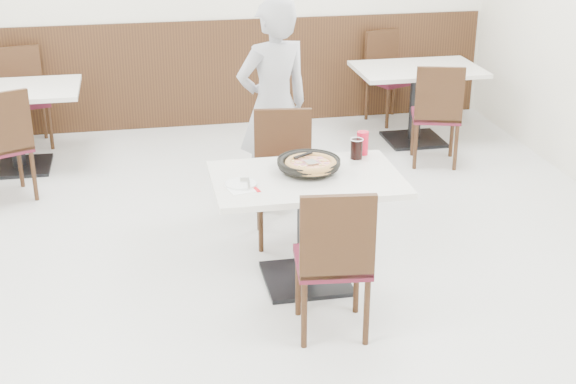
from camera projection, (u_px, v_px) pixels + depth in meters
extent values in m
plane|color=#ABABA7|center=(261.00, 280.00, 5.38)|extent=(7.00, 7.00, 0.00)
cube|color=black|center=(206.00, 74.00, 8.32)|extent=(5.90, 0.03, 1.10)
cylinder|color=black|center=(311.00, 169.00, 5.15)|extent=(0.13, 0.13, 0.04)
cylinder|color=black|center=(309.00, 166.00, 5.14)|extent=(0.42, 0.42, 0.01)
cylinder|color=tan|center=(311.00, 166.00, 5.09)|extent=(0.34, 0.34, 0.02)
cube|color=silver|center=(311.00, 162.00, 5.07)|extent=(0.09, 0.10, 0.00)
cube|color=white|center=(242.00, 188.00, 4.90)|extent=(0.21, 0.21, 0.00)
cylinder|color=white|center=(241.00, 184.00, 4.95)|extent=(0.21, 0.21, 0.01)
cube|color=silver|center=(249.00, 184.00, 4.91)|extent=(0.03, 0.15, 0.00)
cylinder|color=black|center=(357.00, 149.00, 5.37)|extent=(0.09, 0.09, 0.13)
cylinder|color=red|center=(363.00, 143.00, 5.44)|extent=(0.09, 0.09, 0.16)
imported|color=#9F9EA3|center=(274.00, 107.00, 6.18)|extent=(0.71, 0.57, 1.69)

